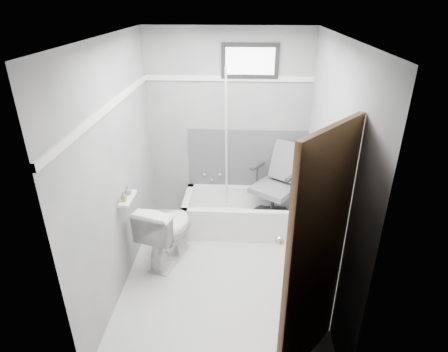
# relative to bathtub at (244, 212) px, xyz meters

# --- Properties ---
(floor) EXTENTS (2.60, 2.60, 0.00)m
(floor) POSITION_rel_bathtub_xyz_m (-0.22, -0.93, -0.21)
(floor) COLOR silver
(floor) RESTS_ON ground
(ceiling) EXTENTS (2.60, 2.60, 0.00)m
(ceiling) POSITION_rel_bathtub_xyz_m (-0.22, -0.93, 2.19)
(ceiling) COLOR silver
(ceiling) RESTS_ON floor
(wall_back) EXTENTS (2.00, 0.02, 2.40)m
(wall_back) POSITION_rel_bathtub_xyz_m (-0.22, 0.37, 0.99)
(wall_back) COLOR slate
(wall_back) RESTS_ON floor
(wall_front) EXTENTS (2.00, 0.02, 2.40)m
(wall_front) POSITION_rel_bathtub_xyz_m (-0.22, -2.23, 0.99)
(wall_front) COLOR slate
(wall_front) RESTS_ON floor
(wall_left) EXTENTS (0.02, 2.60, 2.40)m
(wall_left) POSITION_rel_bathtub_xyz_m (-1.22, -0.93, 0.99)
(wall_left) COLOR slate
(wall_left) RESTS_ON floor
(wall_right) EXTENTS (0.02, 2.60, 2.40)m
(wall_right) POSITION_rel_bathtub_xyz_m (0.78, -0.93, 0.99)
(wall_right) COLOR slate
(wall_right) RESTS_ON floor
(bathtub) EXTENTS (1.50, 0.70, 0.42)m
(bathtub) POSITION_rel_bathtub_xyz_m (0.00, 0.00, 0.00)
(bathtub) COLOR white
(bathtub) RESTS_ON floor
(office_chair) EXTENTS (0.78, 0.78, 0.97)m
(office_chair) POSITION_rel_bathtub_xyz_m (0.36, 0.05, 0.40)
(office_chair) COLOR slate
(office_chair) RESTS_ON bathtub
(toilet) EXTENTS (0.62, 0.85, 0.74)m
(toilet) POSITION_rel_bathtub_xyz_m (-0.84, -0.69, 0.16)
(toilet) COLOR white
(toilet) RESTS_ON floor
(door) EXTENTS (0.78, 0.78, 2.00)m
(door) POSITION_rel_bathtub_xyz_m (0.76, -2.21, 0.79)
(door) COLOR brown
(door) RESTS_ON floor
(window) EXTENTS (0.66, 0.04, 0.40)m
(window) POSITION_rel_bathtub_xyz_m (0.03, 0.36, 1.81)
(window) COLOR black
(window) RESTS_ON wall_back
(backerboard) EXTENTS (1.50, 0.02, 0.78)m
(backerboard) POSITION_rel_bathtub_xyz_m (0.03, 0.36, 0.59)
(backerboard) COLOR #4C4C4F
(backerboard) RESTS_ON wall_back
(trim_back) EXTENTS (2.00, 0.02, 0.06)m
(trim_back) POSITION_rel_bathtub_xyz_m (-0.22, 0.36, 1.61)
(trim_back) COLOR white
(trim_back) RESTS_ON wall_back
(trim_left) EXTENTS (0.02, 2.60, 0.06)m
(trim_left) POSITION_rel_bathtub_xyz_m (-1.21, -0.93, 1.61)
(trim_left) COLOR white
(trim_left) RESTS_ON wall_left
(pole) EXTENTS (0.02, 0.36, 1.93)m
(pole) POSITION_rel_bathtub_xyz_m (-0.23, 0.13, 0.84)
(pole) COLOR silver
(pole) RESTS_ON bathtub
(shelf) EXTENTS (0.10, 0.32, 0.02)m
(shelf) POSITION_rel_bathtub_xyz_m (-1.15, -0.93, 0.69)
(shelf) COLOR silver
(shelf) RESTS_ON wall_left
(soap_bottle_a) EXTENTS (0.04, 0.04, 0.10)m
(soap_bottle_a) POSITION_rel_bathtub_xyz_m (-1.16, -1.01, 0.76)
(soap_bottle_a) COLOR olive
(soap_bottle_a) RESTS_ON shelf
(soap_bottle_b) EXTENTS (0.10, 0.10, 0.10)m
(soap_bottle_b) POSITION_rel_bathtub_xyz_m (-1.16, -0.87, 0.75)
(soap_bottle_b) COLOR slate
(soap_bottle_b) RESTS_ON shelf
(faucet) EXTENTS (0.26, 0.10, 0.16)m
(faucet) POSITION_rel_bathtub_xyz_m (-0.42, 0.34, 0.34)
(faucet) COLOR silver
(faucet) RESTS_ON wall_back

